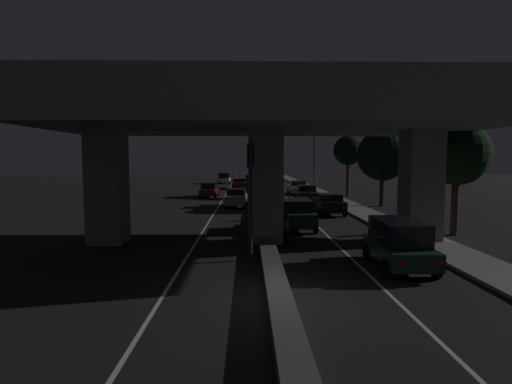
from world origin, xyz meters
TOP-DOWN VIEW (x-y plane):
  - ground_plane at (0.00, 0.00)m, footprint 200.00×200.00m
  - lane_line_left_inner at (-3.41, 35.00)m, footprint 0.12×126.00m
  - lane_line_right_inner at (3.41, 35.00)m, footprint 0.12×126.00m
  - median_divider at (0.00, 35.00)m, footprint 0.69×126.00m
  - sidewalk_right at (7.95, 28.00)m, footprint 2.35×126.00m
  - elevated_overpass at (0.00, 8.26)m, footprint 20.85×9.84m
  - traffic_light_left_of_median at (-0.75, 4.71)m, footprint 0.30×0.49m
  - street_lamp at (6.80, 36.09)m, footprint 2.15×0.32m
  - car_dark_green_lead at (4.78, 3.34)m, footprint 2.02×4.01m
  - car_dark_green_second at (1.95, 11.81)m, footprint 2.06×4.40m
  - car_black_third at (5.19, 18.17)m, footprint 1.98×4.36m
  - car_dark_green_fourth at (4.81, 26.85)m, footprint 2.00×4.47m
  - car_white_fifth at (5.00, 35.34)m, footprint 2.05×4.61m
  - car_silver_lead_oncoming at (-1.84, 23.02)m, footprint 2.03×4.19m
  - car_dark_red_second_oncoming at (-5.05, 32.15)m, footprint 1.93×4.42m
  - car_dark_red_third_oncoming at (-2.05, 44.73)m, footprint 2.13×4.57m
  - car_white_fourth_oncoming at (-4.81, 56.91)m, footprint 2.15×4.18m
  - motorcycle_black_filtering_near at (1.01, 7.97)m, footprint 0.34×1.80m
  - motorcycle_blue_filtering_mid at (1.07, 15.40)m, footprint 0.32×1.89m
  - pedestrian_on_sidewalk at (8.12, 10.34)m, footprint 0.34×0.34m
  - roadside_tree_kerbside_near at (10.23, 9.73)m, footprint 3.39×3.39m
  - roadside_tree_kerbside_mid at (10.81, 23.01)m, footprint 4.42×4.42m
  - roadside_tree_kerbside_far at (10.31, 32.86)m, footprint 3.27×3.27m

SIDE VIEW (x-z plane):
  - ground_plane at x=0.00m, z-range 0.00..0.00m
  - lane_line_left_inner at x=-3.41m, z-range 0.00..0.00m
  - lane_line_right_inner at x=3.41m, z-range 0.00..0.00m
  - sidewalk_right at x=7.95m, z-range 0.00..0.12m
  - median_divider at x=0.00m, z-range 0.00..0.41m
  - motorcycle_blue_filtering_mid at x=1.07m, z-range -0.10..1.30m
  - motorcycle_black_filtering_near at x=1.01m, z-range -0.10..1.31m
  - car_dark_red_third_oncoming at x=-2.05m, z-range 0.03..1.45m
  - car_silver_lead_oncoming at x=-1.84m, z-range 0.00..1.56m
  - car_dark_green_fourth at x=4.81m, z-range 0.00..1.61m
  - car_black_third at x=5.19m, z-range 0.03..1.58m
  - car_white_fifth at x=5.00m, z-range 0.01..1.61m
  - car_dark_red_second_oncoming at x=-5.05m, z-range 0.03..1.62m
  - car_dark_green_second at x=1.95m, z-range 0.04..1.80m
  - car_dark_green_lead at x=4.78m, z-range 0.06..1.86m
  - car_white_fourth_oncoming at x=-4.81m, z-range 0.05..1.89m
  - pedestrian_on_sidewalk at x=8.12m, z-range 0.13..1.87m
  - traffic_light_left_of_median at x=-0.75m, z-range 0.89..5.80m
  - roadside_tree_kerbside_near at x=10.23m, z-range 1.32..7.42m
  - roadside_tree_kerbside_mid at x=10.81m, z-range 1.10..7.76m
  - street_lamp at x=6.80m, z-range 0.72..8.85m
  - roadside_tree_kerbside_far at x=10.31m, z-range 1.68..8.41m
  - elevated_overpass at x=0.00m, z-range 1.95..10.44m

